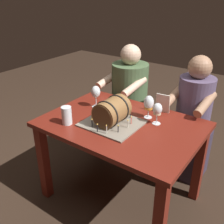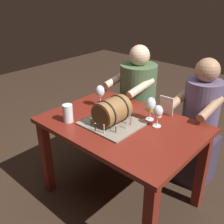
{
  "view_description": "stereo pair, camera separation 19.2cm",
  "coord_description": "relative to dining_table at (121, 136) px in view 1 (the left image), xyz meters",
  "views": [
    {
      "loc": [
        0.96,
        -1.47,
        1.67
      ],
      "look_at": [
        -0.05,
        -0.06,
        0.83
      ],
      "focal_mm": 42.23,
      "sensor_mm": 36.0,
      "label": 1
    },
    {
      "loc": [
        1.11,
        -1.35,
        1.67
      ],
      "look_at": [
        -0.05,
        -0.06,
        0.83
      ],
      "focal_mm": 42.23,
      "sensor_mm": 36.0,
      "label": 2
    }
  ],
  "objects": [
    {
      "name": "ground_plane",
      "position": [
        0.0,
        0.0,
        -0.6
      ],
      "size": [
        8.0,
        8.0,
        0.0
      ],
      "primitive_type": "plane",
      "color": "#332319"
    },
    {
      "name": "menu_card",
      "position": [
        0.17,
        0.34,
        0.2
      ],
      "size": [
        0.11,
        0.04,
        0.16
      ],
      "primitive_type": "cube",
      "rotation": [
        0.14,
        0.0,
        0.09
      ],
      "color": "silver",
      "rests_on": "dining_table"
    },
    {
      "name": "person_seated_left",
      "position": [
        -0.33,
        0.64,
        -0.06
      ],
      "size": [
        0.43,
        0.51,
        1.16
      ],
      "color": "#2A3A24",
      "rests_on": "ground"
    },
    {
      "name": "wine_glass_empty",
      "position": [
        -0.33,
        0.11,
        0.25
      ],
      "size": [
        0.08,
        0.08,
        0.19
      ],
      "color": "white",
      "rests_on": "dining_table"
    },
    {
      "name": "person_seated_right",
      "position": [
        0.33,
        0.64,
        -0.09
      ],
      "size": [
        0.36,
        0.46,
        1.16
      ],
      "color": "#372D40",
      "rests_on": "ground"
    },
    {
      "name": "dining_table",
      "position": [
        0.0,
        0.0,
        0.0
      ],
      "size": [
        1.17,
        0.83,
        0.73
      ],
      "color": "maroon",
      "rests_on": "ground"
    },
    {
      "name": "barrel_cake",
      "position": [
        -0.05,
        -0.06,
        0.21
      ],
      "size": [
        0.41,
        0.37,
        0.21
      ],
      "color": "gray",
      "rests_on": "dining_table"
    },
    {
      "name": "wine_glass_amber",
      "position": [
        0.12,
        0.19,
        0.24
      ],
      "size": [
        0.08,
        0.08,
        0.18
      ],
      "color": "white",
      "rests_on": "dining_table"
    },
    {
      "name": "wine_glass_white",
      "position": [
        0.22,
        0.14,
        0.23
      ],
      "size": [
        0.07,
        0.07,
        0.17
      ],
      "color": "white",
      "rests_on": "dining_table"
    },
    {
      "name": "beer_pint",
      "position": [
        -0.32,
        -0.25,
        0.18
      ],
      "size": [
        0.08,
        0.08,
        0.14
      ],
      "color": "white",
      "rests_on": "dining_table"
    }
  ]
}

